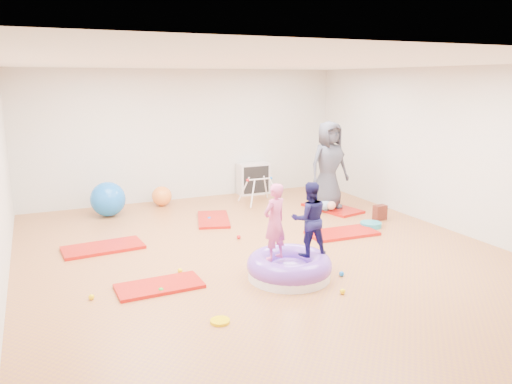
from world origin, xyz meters
name	(u,v)px	position (x,y,z in m)	size (l,w,h in m)	color
room	(264,163)	(0.00, 0.00, 1.40)	(7.01, 8.01, 2.81)	#9E5A3D
gym_mat_front_left	(159,286)	(-1.74, -0.59, 0.02)	(1.07, 0.53, 0.04)	#B51A10
gym_mat_mid_left	(103,248)	(-2.19, 1.23, 0.03)	(1.20, 0.60, 0.05)	#B51A10
gym_mat_center_back	(213,219)	(-0.09, 2.05, 0.02)	(1.12, 0.56, 0.05)	#B51A10
gym_mat_right	(342,233)	(1.63, 0.34, 0.02)	(1.18, 0.59, 0.05)	#B51A10
gym_mat_rear_right	(332,208)	(2.38, 1.84, 0.03)	(1.23, 0.61, 0.05)	#B51A10
inflatable_cushion	(289,267)	(-0.08, -0.96, 0.14)	(1.14, 1.14, 0.36)	white
child_pink	(275,218)	(-0.29, -0.93, 0.83)	(0.37, 0.24, 1.01)	#D55390
child_navy	(309,215)	(0.20, -0.98, 0.83)	(0.49, 0.38, 1.00)	#151446
adult_caregiver	(329,165)	(2.27, 1.84, 0.92)	(0.85, 0.55, 1.74)	#383A45
infant	(328,205)	(2.16, 1.66, 0.16)	(0.36, 0.36, 0.21)	#84ACCE
ball_pit_balls	(228,265)	(-0.69, -0.30, 0.04)	(3.22, 3.86, 0.07)	#F7CF00
exercise_ball_blue	(108,199)	(-1.83, 3.18, 0.33)	(0.67, 0.67, 0.67)	blue
exercise_ball_orange	(162,196)	(-0.70, 3.55, 0.21)	(0.41, 0.41, 0.41)	orange
infant_play_gym	(259,187)	(1.22, 2.86, 0.37)	(0.72, 0.68, 0.55)	silver
cube_shelf	(253,179)	(1.50, 3.79, 0.36)	(0.72, 0.35, 0.72)	silver
balance_disc	(371,225)	(2.35, 0.51, 0.04)	(0.38, 0.38, 0.08)	teal
backpack	(380,212)	(2.79, 0.83, 0.14)	(0.24, 0.15, 0.28)	#9B3824
yellow_toy	(220,321)	(-1.36, -1.78, 0.02)	(0.21, 0.21, 0.03)	#F7CF00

